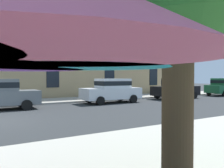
# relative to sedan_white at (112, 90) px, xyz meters

# --- Properties ---
(sedan_white) EXTENTS (4.40, 1.98, 1.78)m
(sedan_white) POSITION_rel_sedan_white_xyz_m (0.00, 0.00, 0.00)
(sedan_white) COLOR silver
(sedan_white) RESTS_ON ground
(sedan_black) EXTENTS (4.40, 1.98, 1.78)m
(sedan_black) POSITION_rel_sedan_white_xyz_m (6.63, 0.00, 0.00)
(sedan_black) COLOR black
(sedan_black) RESTS_ON ground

